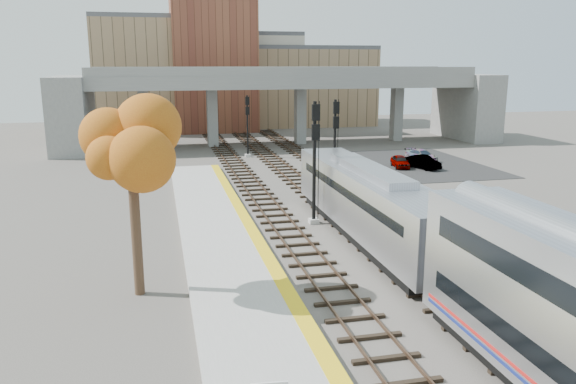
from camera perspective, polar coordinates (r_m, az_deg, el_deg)
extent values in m
plane|color=#47423D|center=(27.66, 10.24, -8.40)|extent=(160.00, 160.00, 0.00)
cube|color=#9E9E99|center=(25.74, -4.97, -9.48)|extent=(4.50, 60.00, 0.35)
cube|color=yellow|center=(25.98, -0.78, -8.79)|extent=(0.70, 60.00, 0.01)
cube|color=black|center=(38.11, -1.62, -2.10)|extent=(2.50, 95.00, 0.14)
cube|color=brown|center=(37.96, -2.68, -2.00)|extent=(0.07, 95.00, 0.14)
cube|color=brown|center=(38.23, -0.56, -1.88)|extent=(0.07, 95.00, 0.14)
cube|color=black|center=(39.13, 4.42, -1.73)|extent=(2.50, 95.00, 0.14)
cube|color=brown|center=(38.90, 3.42, -1.64)|extent=(0.07, 95.00, 0.14)
cube|color=brown|center=(39.32, 5.43, -1.51)|extent=(0.07, 95.00, 0.14)
cube|color=black|center=(40.48, 9.84, -1.38)|extent=(2.50, 95.00, 0.14)
cube|color=brown|center=(40.19, 8.90, -1.29)|extent=(0.07, 95.00, 0.14)
cube|color=brown|center=(40.74, 10.77, -1.17)|extent=(0.07, 95.00, 0.14)
cube|color=slate|center=(70.33, -0.35, 11.18)|extent=(46.00, 10.00, 1.50)
cube|color=slate|center=(65.63, 0.59, 12.14)|extent=(46.00, 0.20, 1.00)
cube|color=slate|center=(74.99, -1.18, 12.24)|extent=(46.00, 0.20, 1.00)
cube|color=slate|center=(68.90, -14.38, 7.19)|extent=(1.20, 1.60, 7.00)
cube|color=slate|center=(69.18, -7.70, 7.50)|extent=(1.20, 1.60, 7.00)
cube|color=slate|center=(71.06, 1.24, 7.76)|extent=(1.20, 1.60, 7.00)
cube|color=slate|center=(75.32, 10.97, 7.82)|extent=(1.20, 1.60, 7.00)
cube|color=slate|center=(69.48, -21.08, 7.40)|extent=(4.00, 12.00, 8.50)
cube|color=slate|center=(79.83, 17.64, 8.28)|extent=(4.00, 12.00, 8.50)
cube|color=#937655|center=(88.60, -13.01, 11.39)|extent=(18.00, 14.00, 16.00)
cube|color=#4C4C4F|center=(88.80, -13.29, 16.75)|extent=(18.00, 14.00, 0.60)
cube|color=beige|center=(94.73, -4.34, 11.16)|extent=(16.00, 16.00, 14.00)
cube|color=#4C4C4F|center=(94.78, -4.42, 15.57)|extent=(16.00, 16.00, 0.60)
cube|color=brown|center=(85.99, -7.59, 12.90)|extent=(12.00, 10.00, 20.00)
cube|color=#937655|center=(94.87, 1.94, 10.59)|extent=(20.00, 14.00, 12.00)
cube|color=#4C4C4F|center=(94.81, 1.97, 14.39)|extent=(20.00, 14.00, 0.60)
cube|color=black|center=(57.95, 12.15, 2.80)|extent=(14.00, 18.00, 0.04)
cube|color=#A8AAB2|center=(32.30, 8.13, -0.82)|extent=(3.00, 19.00, 3.20)
cube|color=black|center=(41.01, 3.38, 3.09)|extent=(2.20, 0.06, 1.10)
cube|color=black|center=(32.17, 8.16, 0.21)|extent=(3.02, 16.15, 0.50)
cube|color=black|center=(32.79, 8.02, -3.96)|extent=(2.70, 17.10, 0.50)
cube|color=#A8AAB2|center=(31.92, 8.23, 2.32)|extent=(1.60, 9.50, 0.40)
cube|color=#9E9E99|center=(35.81, 2.62, -2.97)|extent=(0.60, 0.60, 0.30)
cylinder|color=black|center=(34.98, 2.68, 2.89)|extent=(0.22, 0.22, 7.72)
cube|color=black|center=(34.32, 2.85, 8.08)|extent=(0.50, 0.18, 0.99)
cube|color=black|center=(34.44, 2.83, 6.07)|extent=(0.50, 0.18, 0.99)
cube|color=#9E9E99|center=(45.02, 4.67, 0.33)|extent=(0.60, 0.60, 0.30)
cylinder|color=black|center=(44.40, 4.76, 4.70)|extent=(0.21, 0.21, 7.23)
cube|color=black|center=(43.83, 4.93, 8.53)|extent=(0.46, 0.18, 0.93)
cube|color=black|center=(43.93, 4.90, 7.05)|extent=(0.46, 0.18, 0.93)
cube|color=#9E9E99|center=(61.23, -4.09, 3.72)|extent=(0.60, 0.60, 0.30)
cylinder|color=black|center=(60.81, -4.14, 6.66)|extent=(0.19, 0.19, 6.61)
cube|color=black|center=(60.32, -4.15, 9.22)|extent=(0.43, 0.18, 0.85)
cube|color=black|center=(60.40, -4.13, 8.23)|extent=(0.43, 0.18, 0.85)
cylinder|color=#382619|center=(25.10, -15.21, -3.38)|extent=(0.44, 0.44, 6.24)
ellipsoid|color=#B36F17|center=(24.36, -15.70, 4.69)|extent=(3.60, 3.60, 4.45)
imported|color=#99999E|center=(55.67, 11.32, 3.06)|extent=(2.02, 3.66, 1.18)
imported|color=#99999E|center=(55.54, 13.57, 2.98)|extent=(2.34, 4.07, 1.27)
imported|color=#99999E|center=(59.99, 13.43, 3.65)|extent=(2.62, 4.24, 1.15)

